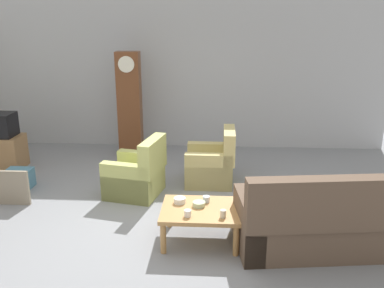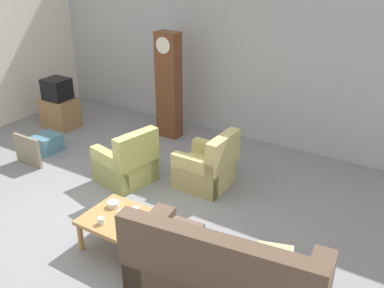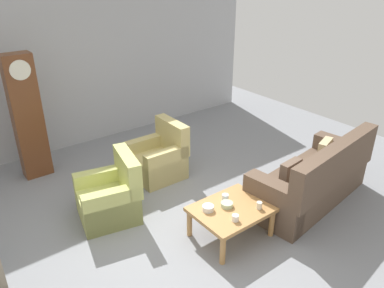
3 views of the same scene
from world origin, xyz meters
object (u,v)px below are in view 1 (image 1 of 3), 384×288
(grandfather_clock, at_px, (130,105))
(armchair_olive_far, at_px, (212,165))
(coffee_table_wood, at_px, (201,213))
(tv_stand_cabinet, at_px, (4,152))
(cup_white_porcelain, at_px, (188,213))
(cup_blue_rimmed, at_px, (206,199))
(bowl_shallow_green, at_px, (199,204))
(couch_floral, at_px, (328,223))
(framed_picture_leaning, at_px, (9,188))
(tv_crt, at_px, (0,125))
(armchair_olive_near, at_px, (137,176))
(bowl_white_stacked, at_px, (180,200))
(storage_box_blue, at_px, (17,180))
(cup_cream_tall, at_px, (223,214))

(grandfather_clock, bearing_deg, armchair_olive_far, -38.74)
(coffee_table_wood, distance_m, tv_stand_cabinet, 4.36)
(cup_white_porcelain, distance_m, cup_blue_rimmed, 0.46)
(grandfather_clock, bearing_deg, cup_white_porcelain, -68.22)
(tv_stand_cabinet, bearing_deg, bowl_shallow_green, -32.08)
(couch_floral, distance_m, framed_picture_leaning, 4.47)
(armchair_olive_far, height_order, bowl_shallow_green, armchair_olive_far)
(framed_picture_leaning, height_order, bowl_shallow_green, framed_picture_leaning)
(tv_crt, distance_m, cup_blue_rimmed, 4.33)
(tv_crt, distance_m, bowl_shallow_green, 4.32)
(grandfather_clock, bearing_deg, cup_blue_rimmed, -62.37)
(armchair_olive_near, height_order, coffee_table_wood, armchair_olive_near)
(tv_crt, bearing_deg, coffee_table_wood, -32.60)
(bowl_white_stacked, xyz_separation_m, bowl_shallow_green, (0.25, -0.08, -0.01))
(tv_crt, bearing_deg, tv_stand_cabinet, 0.00)
(framed_picture_leaning, bearing_deg, tv_stand_cabinet, 118.82)
(tv_crt, xyz_separation_m, cup_blue_rimmed, (3.73, -2.16, -0.34))
(couch_floral, xyz_separation_m, storage_box_blue, (-4.49, 1.53, -0.20))
(cup_cream_tall, bearing_deg, cup_blue_rimmed, 116.76)
(storage_box_blue, bearing_deg, armchair_olive_near, -2.24)
(storage_box_blue, bearing_deg, bowl_shallow_green, -24.23)
(tv_stand_cabinet, xyz_separation_m, storage_box_blue, (0.68, -0.95, -0.15))
(cup_blue_rimmed, bearing_deg, armchair_olive_near, 134.22)
(bowl_white_stacked, bearing_deg, cup_white_porcelain, -70.81)
(framed_picture_leaning, height_order, cup_cream_tall, framed_picture_leaning)
(storage_box_blue, relative_size, cup_white_porcelain, 5.35)
(armchair_olive_near, xyz_separation_m, grandfather_clock, (-0.46, 1.85, 0.72))
(tv_crt, bearing_deg, armchair_olive_near, -21.32)
(tv_stand_cabinet, distance_m, bowl_shallow_green, 4.31)
(couch_floral, height_order, grandfather_clock, grandfather_clock)
(bowl_shallow_green, bearing_deg, cup_blue_rimmed, 55.70)
(tv_crt, bearing_deg, bowl_white_stacked, -32.97)
(tv_stand_cabinet, relative_size, bowl_shallow_green, 4.28)
(coffee_table_wood, relative_size, framed_picture_leaning, 1.60)
(tv_stand_cabinet, height_order, cup_cream_tall, tv_stand_cabinet)
(armchair_olive_near, bearing_deg, cup_blue_rimmed, -45.78)
(storage_box_blue, bearing_deg, tv_stand_cabinet, 125.57)
(grandfather_clock, xyz_separation_m, tv_stand_cabinet, (-2.17, -0.82, -0.72))
(storage_box_blue, height_order, bowl_shallow_green, bowl_shallow_green)
(armchair_olive_far, distance_m, coffee_table_wood, 1.88)
(armchair_olive_near, relative_size, grandfather_clock, 0.46)
(cup_blue_rimmed, relative_size, cup_cream_tall, 0.95)
(storage_box_blue, xyz_separation_m, bowl_shallow_green, (2.97, -1.33, 0.30))
(armchair_olive_near, relative_size, framed_picture_leaning, 1.55)
(cup_cream_tall, bearing_deg, storage_box_blue, 153.62)
(armchair_olive_far, relative_size, storage_box_blue, 2.03)
(coffee_table_wood, distance_m, cup_blue_rimmed, 0.22)
(tv_crt, distance_m, cup_cream_tall, 4.71)
(cup_cream_tall, bearing_deg, armchair_olive_far, 94.15)
(storage_box_blue, xyz_separation_m, cup_blue_rimmed, (3.05, -1.21, 0.31))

